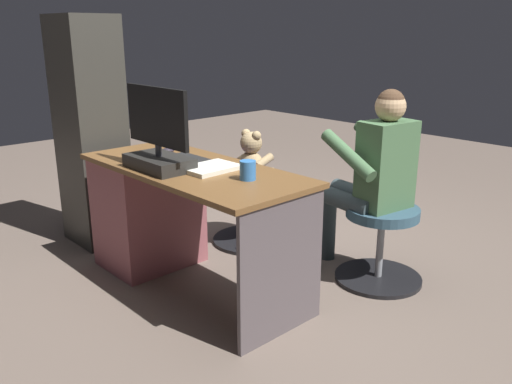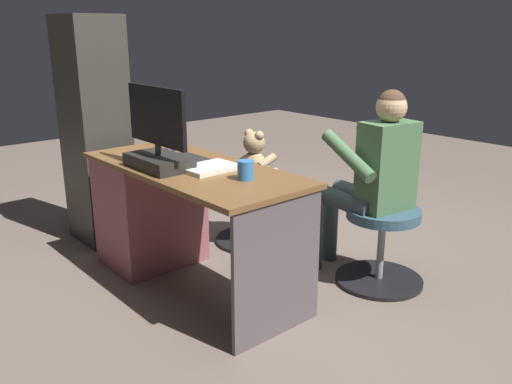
# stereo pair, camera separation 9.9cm
# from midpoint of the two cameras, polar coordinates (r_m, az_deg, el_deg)

# --- Properties ---
(ground_plane) EXTENTS (10.00, 10.00, 0.00)m
(ground_plane) POSITION_cam_midpoint_polar(r_m,az_deg,el_deg) (3.53, 0.14, -7.89)
(ground_plane) COLOR #6C5C52
(desk) EXTENTS (1.48, 0.63, 0.75)m
(desk) POSITION_cam_midpoint_polar(r_m,az_deg,el_deg) (3.43, -9.55, -1.64)
(desk) COLOR brown
(desk) RESTS_ON ground_plane
(monitor) EXTENTS (0.54, 0.23, 0.45)m
(monitor) POSITION_cam_midpoint_polar(r_m,az_deg,el_deg) (2.97, -9.54, 5.16)
(monitor) COLOR black
(monitor) RESTS_ON desk
(keyboard) EXTENTS (0.42, 0.14, 0.02)m
(keyboard) POSITION_cam_midpoint_polar(r_m,az_deg,el_deg) (3.11, -5.61, 3.38)
(keyboard) COLOR #242425
(keyboard) RESTS_ON desk
(computer_mouse) EXTENTS (0.06, 0.10, 0.04)m
(computer_mouse) POSITION_cam_midpoint_polar(r_m,az_deg,el_deg) (3.37, -8.51, 4.45)
(computer_mouse) COLOR #28222B
(computer_mouse) RESTS_ON desk
(cup) EXTENTS (0.08, 0.08, 0.10)m
(cup) POSITION_cam_midpoint_polar(r_m,az_deg,el_deg) (2.73, -0.11, 2.35)
(cup) COLOR #3372BF
(cup) RESTS_ON desk
(tv_remote) EXTENTS (0.05, 0.15, 0.02)m
(tv_remote) POSITION_cam_midpoint_polar(r_m,az_deg,el_deg) (3.31, -9.96, 3.99)
(tv_remote) COLOR black
(tv_remote) RESTS_ON desk
(notebook_binder) EXTENTS (0.23, 0.31, 0.02)m
(notebook_binder) POSITION_cam_midpoint_polar(r_m,az_deg,el_deg) (2.94, -4.06, 2.61)
(notebook_binder) COLOR silver
(notebook_binder) RESTS_ON desk
(office_chair_teddy) EXTENTS (0.56, 0.56, 0.47)m
(office_chair_teddy) POSITION_cam_midpoint_polar(r_m,az_deg,el_deg) (3.82, 0.54, -1.67)
(office_chair_teddy) COLOR black
(office_chair_teddy) RESTS_ON ground_plane
(teddy_bear) EXTENTS (0.25, 0.25, 0.35)m
(teddy_bear) POSITION_cam_midpoint_polar(r_m,az_deg,el_deg) (3.73, 0.70, 3.76)
(teddy_bear) COLOR tan
(teddy_bear) RESTS_ON office_chair_teddy
(visitor_chair) EXTENTS (0.53, 0.53, 0.47)m
(visitor_chair) POSITION_cam_midpoint_polar(r_m,az_deg,el_deg) (3.31, 14.17, -4.99)
(visitor_chair) COLOR black
(visitor_chair) RESTS_ON ground_plane
(person) EXTENTS (0.60, 0.53, 1.17)m
(person) POSITION_cam_midpoint_polar(r_m,az_deg,el_deg) (3.22, 13.10, 2.12)
(person) COLOR #466B45
(person) RESTS_ON ground_plane
(equipment_rack) EXTENTS (0.44, 0.36, 1.59)m
(equipment_rack) POSITION_cam_midpoint_polar(r_m,az_deg,el_deg) (3.92, -16.14, 6.19)
(equipment_rack) COLOR #32302B
(equipment_rack) RESTS_ON ground_plane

